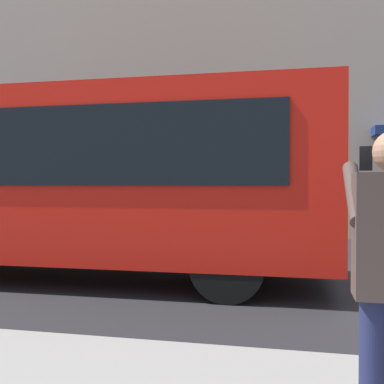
# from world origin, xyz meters

# --- Properties ---
(ground_plane) EXTENTS (60.00, 60.00, 0.00)m
(ground_plane) POSITION_xyz_m (0.00, 0.00, 0.00)
(ground_plane) COLOR #232326
(building_facade_far) EXTENTS (28.00, 1.55, 12.00)m
(building_facade_far) POSITION_xyz_m (-0.02, -6.80, 5.99)
(building_facade_far) COLOR #A89E8E
(building_facade_far) RESTS_ON ground_plane
(red_bus) EXTENTS (9.05, 2.54, 3.08)m
(red_bus) POSITION_xyz_m (4.62, 0.32, 1.68)
(red_bus) COLOR red
(red_bus) RESTS_ON ground_plane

